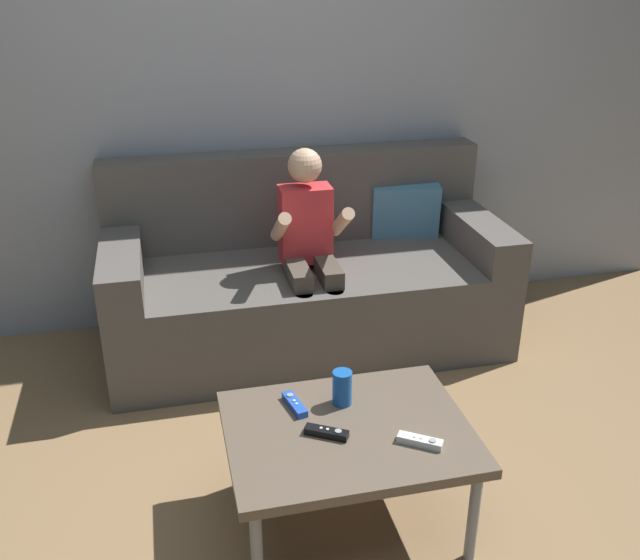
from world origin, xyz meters
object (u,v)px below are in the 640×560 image
couch (307,282)px  soda_can (342,388)px  coffee_table (348,437)px  game_remote_white_far_corner (420,441)px  game_remote_blue_near_edge (295,404)px  person_seated_on_couch (310,247)px  game_remote_black_center (327,432)px

couch → soda_can: couch is taller
couch → coffee_table: (-0.14, -1.27, 0.04)m
game_remote_white_far_corner → game_remote_blue_near_edge: bearing=140.3°
person_seated_on_couch → game_remote_black_center: bearing=-99.8°
person_seated_on_couch → game_remote_white_far_corner: (0.08, -1.22, -0.17)m
couch → game_remote_black_center: couch is taller
person_seated_on_couch → coffee_table: 1.12m
coffee_table → person_seated_on_couch: bearing=84.0°
coffee_table → game_remote_black_center: 0.09m
soda_can → person_seated_on_couch: bearing=84.1°
game_remote_black_center → game_remote_white_far_corner: size_ratio=1.02×
coffee_table → game_remote_white_far_corner: size_ratio=5.73×
coffee_table → game_remote_white_far_corner: 0.24m
game_remote_blue_near_edge → game_remote_black_center: size_ratio=1.04×
person_seated_on_couch → coffee_table: bearing=-96.0°
game_remote_blue_near_edge → couch: bearing=75.8°
coffee_table → game_remote_black_center: (-0.08, -0.02, 0.05)m
couch → game_remote_blue_near_edge: size_ratio=12.96×
game_remote_white_far_corner → person_seated_on_couch: bearing=93.7°
coffee_table → game_remote_blue_near_edge: bearing=133.9°
game_remote_blue_near_edge → game_remote_black_center: bearing=-68.6°
game_remote_white_far_corner → soda_can: 0.33m
coffee_table → soda_can: size_ratio=6.40×
couch → coffee_table: 1.28m
coffee_table → soda_can: bearing=83.2°
person_seated_on_couch → game_remote_black_center: (-0.19, -1.11, -0.17)m
person_seated_on_couch → game_remote_white_far_corner: size_ratio=7.34×
coffee_table → soda_can: 0.17m
game_remote_blue_near_edge → game_remote_black_center: 0.19m
couch → game_remote_white_far_corner: 1.41m
couch → game_remote_black_center: 1.32m
couch → person_seated_on_couch: size_ratio=1.87×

